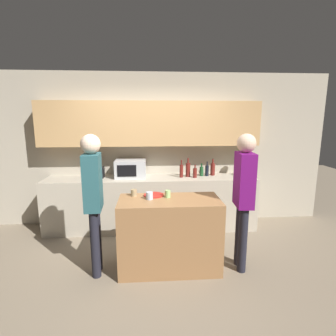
{
  "coord_description": "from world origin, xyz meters",
  "views": [
    {
      "loc": [
        -0.02,
        -3.0,
        1.94
      ],
      "look_at": [
        0.22,
        0.36,
        1.28
      ],
      "focal_mm": 28.0,
      "sensor_mm": 36.0,
      "label": 1
    }
  ],
  "objects_px": {
    "microwave": "(131,169)",
    "bottle_4": "(207,170)",
    "potted_plant": "(241,164)",
    "bottle_0": "(181,171)",
    "cup_2": "(134,193)",
    "plate_on_island": "(154,195)",
    "bottle_2": "(195,173)",
    "bottle_5": "(213,169)",
    "toaster": "(96,172)",
    "cup_0": "(168,194)",
    "person_center": "(93,193)",
    "cup_1": "(149,196)",
    "bottle_3": "(201,171)",
    "person_left": "(244,190)",
    "bottle_1": "(188,169)"
  },
  "relations": [
    {
      "from": "bottle_4",
      "to": "person_center",
      "type": "distance_m",
      "value": 2.19
    },
    {
      "from": "plate_on_island",
      "to": "cup_0",
      "type": "relative_size",
      "value": 2.79
    },
    {
      "from": "bottle_3",
      "to": "person_left",
      "type": "relative_size",
      "value": 0.13
    },
    {
      "from": "microwave",
      "to": "potted_plant",
      "type": "height_order",
      "value": "potted_plant"
    },
    {
      "from": "potted_plant",
      "to": "bottle_1",
      "type": "xyz_separation_m",
      "value": [
        -0.94,
        -0.03,
        -0.07
      ]
    },
    {
      "from": "toaster",
      "to": "person_left",
      "type": "bearing_deg",
      "value": -34.25
    },
    {
      "from": "person_left",
      "to": "microwave",
      "type": "bearing_deg",
      "value": 51.02
    },
    {
      "from": "bottle_4",
      "to": "cup_0",
      "type": "height_order",
      "value": "bottle_4"
    },
    {
      "from": "toaster",
      "to": "bottle_1",
      "type": "relative_size",
      "value": 0.79
    },
    {
      "from": "bottle_5",
      "to": "cup_0",
      "type": "bearing_deg",
      "value": -124.47
    },
    {
      "from": "bottle_2",
      "to": "bottle_5",
      "type": "xyz_separation_m",
      "value": [
        0.35,
        0.17,
        0.03
      ]
    },
    {
      "from": "bottle_1",
      "to": "bottle_5",
      "type": "xyz_separation_m",
      "value": [
        0.45,
        0.07,
        -0.01
      ]
    },
    {
      "from": "potted_plant",
      "to": "person_left",
      "type": "bearing_deg",
      "value": -107.76
    },
    {
      "from": "bottle_1",
      "to": "plate_on_island",
      "type": "distance_m",
      "value": 1.29
    },
    {
      "from": "cup_1",
      "to": "cup_2",
      "type": "xyz_separation_m",
      "value": [
        -0.2,
        0.15,
        -0.0
      ]
    },
    {
      "from": "bottle_1",
      "to": "bottle_4",
      "type": "height_order",
      "value": "bottle_1"
    },
    {
      "from": "person_center",
      "to": "bottle_1",
      "type": "bearing_deg",
      "value": 131.99
    },
    {
      "from": "potted_plant",
      "to": "bottle_1",
      "type": "relative_size",
      "value": 1.2
    },
    {
      "from": "bottle_2",
      "to": "person_left",
      "type": "height_order",
      "value": "person_left"
    },
    {
      "from": "microwave",
      "to": "bottle_4",
      "type": "relative_size",
      "value": 2.03
    },
    {
      "from": "cup_0",
      "to": "person_left",
      "type": "relative_size",
      "value": 0.05
    },
    {
      "from": "bottle_1",
      "to": "bottle_4",
      "type": "xyz_separation_m",
      "value": [
        0.34,
        0.03,
        -0.03
      ]
    },
    {
      "from": "potted_plant",
      "to": "cup_1",
      "type": "distance_m",
      "value": 2.09
    },
    {
      "from": "potted_plant",
      "to": "bottle_0",
      "type": "height_order",
      "value": "potted_plant"
    },
    {
      "from": "bottle_3",
      "to": "microwave",
      "type": "bearing_deg",
      "value": -179.69
    },
    {
      "from": "bottle_5",
      "to": "bottle_4",
      "type": "bearing_deg",
      "value": -159.39
    },
    {
      "from": "bottle_5",
      "to": "cup_0",
      "type": "height_order",
      "value": "bottle_5"
    },
    {
      "from": "bottle_0",
      "to": "plate_on_island",
      "type": "distance_m",
      "value": 1.19
    },
    {
      "from": "bottle_0",
      "to": "cup_1",
      "type": "distance_m",
      "value": 1.35
    },
    {
      "from": "bottle_2",
      "to": "bottle_3",
      "type": "bearing_deg",
      "value": 42.49
    },
    {
      "from": "bottle_3",
      "to": "bottle_4",
      "type": "bearing_deg",
      "value": -1.73
    },
    {
      "from": "cup_2",
      "to": "plate_on_island",
      "type": "bearing_deg",
      "value": 0.19
    },
    {
      "from": "toaster",
      "to": "cup_0",
      "type": "relative_size",
      "value": 2.79
    },
    {
      "from": "bottle_1",
      "to": "person_left",
      "type": "relative_size",
      "value": 0.19
    },
    {
      "from": "bottle_4",
      "to": "bottle_5",
      "type": "height_order",
      "value": "bottle_5"
    },
    {
      "from": "bottle_4",
      "to": "person_center",
      "type": "bearing_deg",
      "value": -140.3
    },
    {
      "from": "bottle_1",
      "to": "person_center",
      "type": "xyz_separation_m",
      "value": [
        -1.34,
        -1.36,
        0.01
      ]
    },
    {
      "from": "potted_plant",
      "to": "bottle_0",
      "type": "distance_m",
      "value": 1.07
    },
    {
      "from": "toaster",
      "to": "bottle_5",
      "type": "relative_size",
      "value": 0.87
    },
    {
      "from": "bottle_0",
      "to": "cup_2",
      "type": "distance_m",
      "value": 1.32
    },
    {
      "from": "microwave",
      "to": "person_center",
      "type": "height_order",
      "value": "person_center"
    },
    {
      "from": "plate_on_island",
      "to": "cup_2",
      "type": "relative_size",
      "value": 2.95
    },
    {
      "from": "bottle_5",
      "to": "toaster",
      "type": "bearing_deg",
      "value": -178.75
    },
    {
      "from": "bottle_4",
      "to": "potted_plant",
      "type": "bearing_deg",
      "value": -0.21
    },
    {
      "from": "bottle_1",
      "to": "person_center",
      "type": "relative_size",
      "value": 0.19
    },
    {
      "from": "bottle_0",
      "to": "bottle_5",
      "type": "height_order",
      "value": "bottle_0"
    },
    {
      "from": "cup_2",
      "to": "person_center",
      "type": "xyz_separation_m",
      "value": [
        -0.47,
        -0.23,
        0.08
      ]
    },
    {
      "from": "cup_0",
      "to": "cup_2",
      "type": "bearing_deg",
      "value": 168.01
    },
    {
      "from": "microwave",
      "to": "bottle_0",
      "type": "height_order",
      "value": "bottle_0"
    },
    {
      "from": "bottle_2",
      "to": "cup_1",
      "type": "distance_m",
      "value": 1.43
    }
  ]
}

